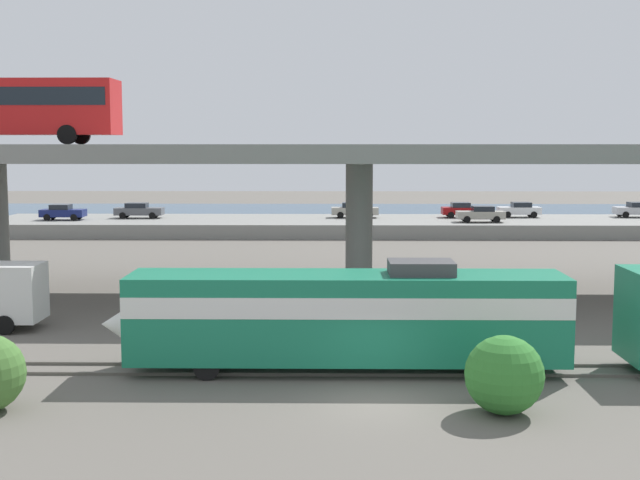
{
  "coord_description": "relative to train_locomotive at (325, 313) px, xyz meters",
  "views": [
    {
      "loc": [
        -1.49,
        -27.22,
        8.42
      ],
      "look_at": [
        -2.18,
        20.54,
        3.11
      ],
      "focal_mm": 47.86,
      "sensor_mm": 36.0,
      "label": 1
    }
  ],
  "objects": [
    {
      "name": "rail_strip_far",
      "position": [
        1.77,
        0.73,
        -2.13
      ],
      "size": [
        110.0,
        0.12,
        0.12
      ],
      "primitive_type": "cube",
      "color": "#59544C",
      "rests_on": "ground_plane"
    },
    {
      "name": "parked_car_6",
      "position": [
        13.14,
        53.11,
        -0.11
      ],
      "size": [
        4.06,
        1.97,
        1.5
      ],
      "color": "maroon",
      "rests_on": "pier_parking_lot"
    },
    {
      "name": "pier_parking_lot",
      "position": [
        1.77,
        51.0,
        -1.54
      ],
      "size": [
        68.91,
        12.63,
        1.31
      ],
      "primitive_type": "cube",
      "color": "gray",
      "rests_on": "ground_plane"
    },
    {
      "name": "shrub_right",
      "position": [
        5.69,
        -5.04,
        -0.94
      ],
      "size": [
        2.5,
        2.5,
        2.5
      ],
      "primitive_type": "sphere",
      "color": "#327D2F",
      "rests_on": "ground_plane"
    },
    {
      "name": "parked_car_5",
      "position": [
        -18.75,
        51.99,
        -0.11
      ],
      "size": [
        4.68,
        1.86,
        1.5
      ],
      "color": "#515459",
      "rests_on": "pier_parking_lot"
    },
    {
      "name": "parked_car_4",
      "position": [
        14.11,
        48.01,
        -0.11
      ],
      "size": [
        4.41,
        1.82,
        1.5
      ],
      "rotation": [
        0.0,
        0.0,
        3.14
      ],
      "color": "#9E998C",
      "rests_on": "pier_parking_lot"
    },
    {
      "name": "harbor_water",
      "position": [
        1.77,
        74.0,
        -2.19
      ],
      "size": [
        140.0,
        36.0,
        0.01
      ],
      "primitive_type": "cube",
      "color": "navy",
      "rests_on": "ground_plane"
    },
    {
      "name": "parked_car_0",
      "position": [
        -25.56,
        49.75,
        -0.11
      ],
      "size": [
        4.14,
        1.92,
        1.5
      ],
      "color": "navy",
      "rests_on": "pier_parking_lot"
    },
    {
      "name": "parked_car_1",
      "position": [
        18.9,
        53.57,
        -0.11
      ],
      "size": [
        4.14,
        1.89,
        1.5
      ],
      "rotation": [
        0.0,
        0.0,
        3.14
      ],
      "color": "silver",
      "rests_on": "pier_parking_lot"
    },
    {
      "name": "rail_strip_near",
      "position": [
        1.77,
        -0.73,
        -2.13
      ],
      "size": [
        110.0,
        0.12,
        0.12
      ],
      "primitive_type": "cube",
      "color": "#59544C",
      "rests_on": "ground_plane"
    },
    {
      "name": "ground_plane",
      "position": [
        1.77,
        -4.0,
        -2.19
      ],
      "size": [
        260.0,
        260.0,
        0.0
      ],
      "primitive_type": "plane",
      "color": "#605B54"
    },
    {
      "name": "parked_car_3",
      "position": [
        30.54,
        53.76,
        -0.11
      ],
      "size": [
        4.2,
        1.98,
        1.5
      ],
      "rotation": [
        0.0,
        0.0,
        3.14
      ],
      "color": "#B7B7BC",
      "rests_on": "pier_parking_lot"
    },
    {
      "name": "highway_overpass",
      "position": [
        1.77,
        16.0,
        5.5
      ],
      "size": [
        96.0,
        11.77,
        8.47
      ],
      "color": "gray",
      "rests_on": "ground_plane"
    },
    {
      "name": "parked_car_2",
      "position": [
        2.46,
        52.82,
        -0.11
      ],
      "size": [
        4.62,
        1.92,
        1.5
      ],
      "color": "#9E998C",
      "rests_on": "pier_parking_lot"
    },
    {
      "name": "transit_bus_on_overpass",
      "position": [
        -17.15,
        14.06,
        8.34
      ],
      "size": [
        12.0,
        2.68,
        3.4
      ],
      "rotation": [
        0.0,
        0.0,
        3.14
      ],
      "color": "red",
      "rests_on": "highway_overpass"
    },
    {
      "name": "train_locomotive",
      "position": [
        0.0,
        0.0,
        0.0
      ],
      "size": [
        17.26,
        3.04,
        4.18
      ],
      "rotation": [
        0.0,
        0.0,
        3.14
      ],
      "color": "#197A56",
      "rests_on": "ground_plane"
    }
  ]
}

